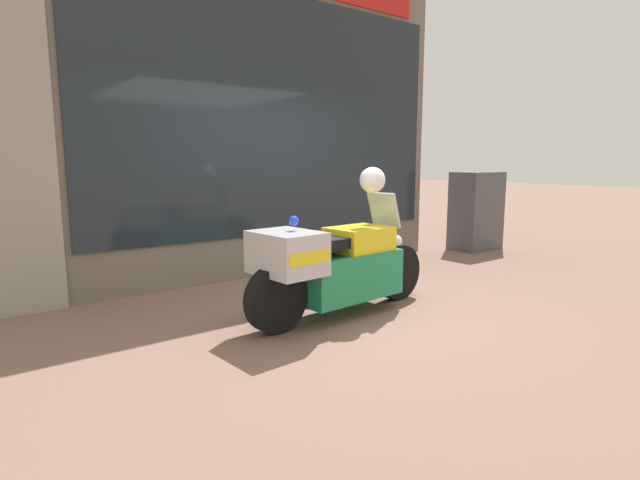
% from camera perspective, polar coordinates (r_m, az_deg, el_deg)
% --- Properties ---
extents(ground_plane, '(60.00, 60.00, 0.00)m').
position_cam_1_polar(ground_plane, '(5.26, 2.92, -7.69)').
color(ground_plane, '#7A5B4C').
extents(shop_building, '(6.37, 0.55, 4.08)m').
position_cam_1_polar(shop_building, '(6.51, -11.74, 13.55)').
color(shop_building, '#6B6056').
rests_on(shop_building, ground).
extents(window_display, '(5.02, 0.30, 2.05)m').
position_cam_1_polar(window_display, '(6.97, -5.62, 0.48)').
color(window_display, slate).
rests_on(window_display, ground).
extents(paramedic_motorcycle, '(2.27, 0.68, 1.19)m').
position_cam_1_polar(paramedic_motorcycle, '(4.83, 1.63, -2.89)').
color(paramedic_motorcycle, black).
rests_on(paramedic_motorcycle, ground).
extents(utility_cabinet, '(0.87, 0.55, 1.33)m').
position_cam_1_polar(utility_cabinet, '(9.03, 17.41, 3.20)').
color(utility_cabinet, '#4C4C51').
rests_on(utility_cabinet, ground).
extents(white_helmet, '(0.26, 0.26, 0.26)m').
position_cam_1_polar(white_helmet, '(5.11, 6.01, 6.83)').
color(white_helmet, white).
rests_on(white_helmet, paramedic_motorcycle).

